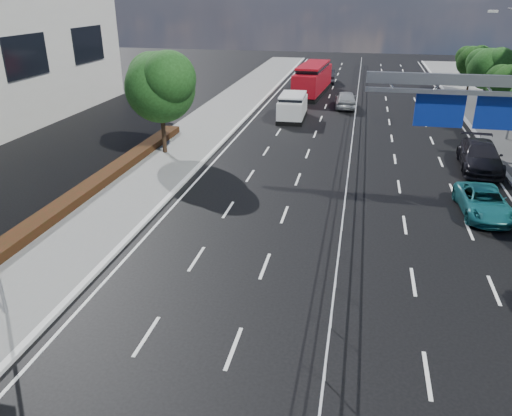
# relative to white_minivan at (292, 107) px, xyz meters

# --- Properties ---
(ground) EXTENTS (160.00, 160.00, 0.00)m
(ground) POSITION_rel_white_minivan_xyz_m (5.16, -29.36, -1.03)
(ground) COLOR black
(ground) RESTS_ON ground
(kerb_near) EXTENTS (0.25, 140.00, 0.15)m
(kerb_near) POSITION_rel_white_minivan_xyz_m (-3.84, -29.36, -0.96)
(kerb_near) COLOR silver
(kerb_near) RESTS_ON ground
(median_fence) EXTENTS (0.05, 85.00, 1.02)m
(median_fence) POSITION_rel_white_minivan_xyz_m (5.16, -6.86, -0.51)
(median_fence) COLOR silver
(median_fence) RESTS_ON ground
(hedge_near) EXTENTS (1.00, 36.00, 0.44)m
(hedge_near) POSITION_rel_white_minivan_xyz_m (-8.14, -24.36, -0.67)
(hedge_near) COLOR black
(hedge_near) RESTS_ON sidewalk_near
(near_tree_back) EXTENTS (4.84, 4.51, 6.69)m
(near_tree_back) POSITION_rel_white_minivan_xyz_m (-6.78, -11.39, 3.58)
(near_tree_back) COLOR black
(near_tree_back) RESTS_ON ground
(far_tree_f) EXTENTS (3.52, 3.28, 5.02)m
(far_tree_f) POSITION_rel_white_minivan_xyz_m (16.40, 0.12, 2.46)
(far_tree_f) COLOR black
(far_tree_f) RESTS_ON ground
(far_tree_g) EXTENTS (3.96, 3.69, 5.45)m
(far_tree_g) POSITION_rel_white_minivan_xyz_m (16.41, 7.62, 2.72)
(far_tree_g) COLOR black
(far_tree_g) RESTS_ON ground
(far_tree_h) EXTENTS (3.41, 3.18, 4.91)m
(far_tree_h) POSITION_rel_white_minivan_xyz_m (16.40, 15.12, 2.39)
(far_tree_h) COLOR black
(far_tree_h) RESTS_ON ground
(white_minivan) EXTENTS (2.20, 4.88, 2.10)m
(white_minivan) POSITION_rel_white_minivan_xyz_m (0.00, 0.00, 0.00)
(white_minivan) COLOR black
(white_minivan) RESTS_ON ground
(red_bus) EXTENTS (3.24, 10.36, 3.05)m
(red_bus) POSITION_rel_white_minivan_xyz_m (0.48, 11.54, 0.56)
(red_bus) COLOR black
(red_bus) RESTS_ON ground
(near_car_silver) EXTENTS (2.22, 4.72, 1.56)m
(near_car_silver) POSITION_rel_white_minivan_xyz_m (4.16, 5.45, -0.25)
(near_car_silver) COLOR #989B9F
(near_car_silver) RESTS_ON ground
(near_car_dark) EXTENTS (1.76, 4.56, 1.48)m
(near_car_dark) POSITION_rel_white_minivan_xyz_m (1.52, 18.92, -0.29)
(near_car_dark) COLOR black
(near_car_dark) RESTS_ON ground
(parked_car_teal) EXTENTS (2.31, 4.63, 1.26)m
(parked_car_teal) POSITION_rel_white_minivan_xyz_m (11.66, -17.36, -0.40)
(parked_car_teal) COLOR #18656D
(parked_car_teal) RESTS_ON ground
(parked_car_dark) EXTENTS (2.57, 5.67, 1.61)m
(parked_car_dark) POSITION_rel_white_minivan_xyz_m (12.80, -10.27, -0.23)
(parked_car_dark) COLOR black
(parked_car_dark) RESTS_ON ground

